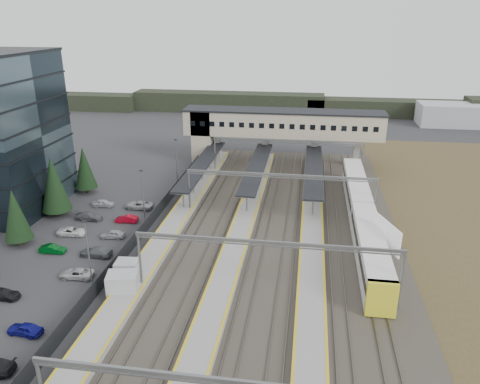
% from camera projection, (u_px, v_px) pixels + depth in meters
% --- Properties ---
extents(ground, '(220.00, 220.00, 0.00)m').
position_uv_depth(ground, '(178.00, 256.00, 60.28)').
color(ground, '#2B2B2D').
rests_on(ground, ground).
extents(car_park, '(10.56, 44.66, 1.27)m').
position_uv_depth(car_park, '(54.00, 272.00, 55.44)').
color(car_park, '#9C9CA1').
rests_on(car_park, ground).
extents(lampposts, '(0.50, 53.25, 8.07)m').
position_uv_depth(lampposts, '(120.00, 218.00, 61.00)').
color(lampposts, slate).
rests_on(lampposts, ground).
extents(fence, '(0.08, 90.00, 2.00)m').
position_uv_depth(fence, '(143.00, 230.00, 65.45)').
color(fence, '#26282B').
rests_on(fence, ground).
extents(relay_cabin_near, '(3.74, 3.06, 2.76)m').
position_uv_depth(relay_cabin_near, '(123.00, 285.00, 51.46)').
color(relay_cabin_near, '#AAACB0').
rests_on(relay_cabin_near, ground).
extents(relay_cabin_far, '(2.75, 2.35, 2.38)m').
position_uv_depth(relay_cabin_far, '(127.00, 270.00, 54.73)').
color(relay_cabin_far, '#AAACB0').
rests_on(relay_cabin_far, ground).
extents(rail_corridor, '(34.00, 90.00, 0.92)m').
position_uv_depth(rail_corridor, '(255.00, 242.00, 63.50)').
color(rail_corridor, '#3D3930').
rests_on(rail_corridor, ground).
extents(canopies, '(23.10, 30.00, 3.28)m').
position_uv_depth(canopies, '(257.00, 167.00, 82.85)').
color(canopies, black).
rests_on(canopies, ground).
extents(footbridge, '(40.40, 6.40, 11.20)m').
position_uv_depth(footbridge, '(269.00, 126.00, 95.18)').
color(footbridge, tan).
rests_on(footbridge, ground).
extents(gantries, '(28.40, 62.28, 7.17)m').
position_uv_depth(gantries, '(274.00, 210.00, 59.25)').
color(gantries, slate).
rests_on(gantries, ground).
extents(train, '(3.12, 43.44, 3.93)m').
position_uv_depth(train, '(362.00, 216.00, 66.85)').
color(train, white).
rests_on(train, ground).
extents(billboard, '(2.37, 6.29, 5.74)m').
position_uv_depth(billboard, '(386.00, 236.00, 57.17)').
color(billboard, slate).
rests_on(billboard, ground).
extents(treeline_far, '(170.00, 19.00, 7.00)m').
position_uv_depth(treeline_far, '(337.00, 107.00, 141.16)').
color(treeline_far, black).
rests_on(treeline_far, ground).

